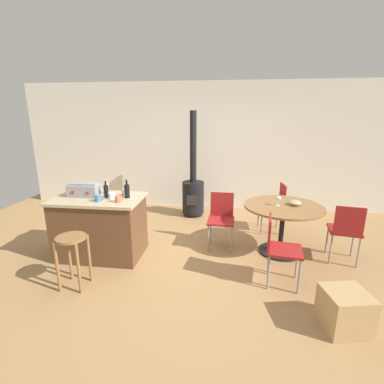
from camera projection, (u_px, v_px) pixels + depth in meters
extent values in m
plane|color=#A37A4C|center=(188.00, 258.00, 4.09)|extent=(8.80, 8.80, 0.00)
cube|color=silver|center=(204.00, 147.00, 6.12)|extent=(8.00, 0.10, 2.70)
cube|color=brown|center=(101.00, 228.00, 4.09)|extent=(1.18, 0.73, 0.84)
cube|color=tan|center=(98.00, 199.00, 3.97)|extent=(1.24, 0.79, 0.04)
cylinder|color=olive|center=(89.00, 258.00, 3.44)|extent=(0.04, 0.04, 0.62)
cylinder|color=olive|center=(70.00, 257.00, 3.47)|extent=(0.04, 0.04, 0.62)
cylinder|color=olive|center=(57.00, 268.00, 3.23)|extent=(0.04, 0.04, 0.62)
cylinder|color=olive|center=(79.00, 269.00, 3.20)|extent=(0.04, 0.04, 0.62)
cylinder|color=olive|center=(71.00, 238.00, 3.25)|extent=(0.34, 0.34, 0.03)
cylinder|color=black|center=(280.00, 251.00, 4.26)|extent=(0.62, 0.62, 0.02)
cylinder|color=black|center=(282.00, 230.00, 4.17)|extent=(0.07, 0.07, 0.71)
cylinder|color=olive|center=(284.00, 207.00, 4.08)|extent=(1.14, 1.14, 0.03)
cube|color=maroon|center=(221.00, 221.00, 4.29)|extent=(0.42, 0.42, 0.03)
cube|color=maroon|center=(222.00, 205.00, 4.42)|extent=(0.36, 0.04, 0.40)
cylinder|color=gray|center=(232.00, 231.00, 4.49)|extent=(0.02, 0.02, 0.43)
cylinder|color=gray|center=(211.00, 230.00, 4.54)|extent=(0.02, 0.02, 0.43)
cylinder|color=gray|center=(208.00, 239.00, 4.22)|extent=(0.02, 0.02, 0.43)
cylinder|color=gray|center=(231.00, 240.00, 4.16)|extent=(0.02, 0.02, 0.43)
cube|color=maroon|center=(285.00, 250.00, 3.35)|extent=(0.45, 0.45, 0.03)
cube|color=maroon|center=(269.00, 233.00, 3.34)|extent=(0.07, 0.36, 0.40)
cylinder|color=gray|center=(269.00, 259.00, 3.61)|extent=(0.02, 0.02, 0.43)
cylinder|color=gray|center=(268.00, 273.00, 3.29)|extent=(0.02, 0.02, 0.43)
cylinder|color=gray|center=(299.00, 277.00, 3.21)|extent=(0.02, 0.02, 0.43)
cylinder|color=gray|center=(297.00, 262.00, 3.52)|extent=(0.02, 0.02, 0.43)
cube|color=maroon|center=(344.00, 230.00, 3.91)|extent=(0.46, 0.46, 0.03)
cube|color=maroon|center=(349.00, 222.00, 3.68)|extent=(0.36, 0.09, 0.40)
cylinder|color=gray|center=(331.00, 249.00, 3.86)|extent=(0.02, 0.02, 0.44)
cylinder|color=gray|center=(358.00, 253.00, 3.76)|extent=(0.02, 0.02, 0.44)
cylinder|color=gray|center=(353.00, 242.00, 4.08)|extent=(0.02, 0.02, 0.44)
cylinder|color=gray|center=(327.00, 239.00, 4.18)|extent=(0.02, 0.02, 0.44)
cube|color=maroon|center=(271.00, 206.00, 4.94)|extent=(0.42, 0.42, 0.03)
cube|color=maroon|center=(283.00, 195.00, 4.87)|extent=(0.05, 0.36, 0.40)
cylinder|color=gray|center=(282.00, 223.00, 4.82)|extent=(0.02, 0.02, 0.45)
cylinder|color=gray|center=(277.00, 216.00, 5.15)|extent=(0.02, 0.02, 0.45)
cylinder|color=gray|center=(258.00, 215.00, 5.17)|extent=(0.02, 0.02, 0.45)
cylinder|color=gray|center=(262.00, 222.00, 4.85)|extent=(0.02, 0.02, 0.45)
cylinder|color=black|center=(193.00, 214.00, 5.85)|extent=(0.37, 0.37, 0.06)
cylinder|color=black|center=(193.00, 197.00, 5.76)|extent=(0.44, 0.44, 0.65)
cube|color=#2D2826|center=(192.00, 200.00, 5.55)|extent=(0.20, 0.02, 0.20)
cylinder|color=black|center=(193.00, 147.00, 5.49)|extent=(0.13, 0.13, 1.39)
cube|color=gray|center=(84.00, 190.00, 4.01)|extent=(0.43, 0.21, 0.17)
cube|color=gray|center=(83.00, 184.00, 3.98)|extent=(0.41, 0.13, 0.02)
cube|color=red|center=(73.00, 192.00, 3.91)|extent=(0.04, 0.01, 0.04)
cube|color=red|center=(87.00, 193.00, 3.89)|extent=(0.04, 0.01, 0.04)
cylinder|color=black|center=(106.00, 191.00, 3.97)|extent=(0.07, 0.07, 0.17)
cylinder|color=black|center=(106.00, 183.00, 3.94)|extent=(0.03, 0.03, 0.06)
cylinder|color=#B7B2AD|center=(107.00, 188.00, 4.16)|extent=(0.07, 0.07, 0.15)
cylinder|color=#B7B2AD|center=(106.00, 182.00, 4.13)|extent=(0.03, 0.03, 0.06)
cylinder|color=black|center=(127.00, 191.00, 3.93)|extent=(0.07, 0.07, 0.19)
cylinder|color=black|center=(127.00, 182.00, 3.90)|extent=(0.03, 0.03, 0.07)
cylinder|color=white|center=(112.00, 196.00, 3.89)|extent=(0.09, 0.09, 0.09)
torus|color=white|center=(115.00, 196.00, 3.88)|extent=(0.05, 0.01, 0.05)
cylinder|color=tan|center=(125.00, 193.00, 4.06)|extent=(0.08, 0.08, 0.08)
torus|color=tan|center=(128.00, 192.00, 4.05)|extent=(0.05, 0.01, 0.05)
cylinder|color=#DB6651|center=(118.00, 199.00, 3.74)|extent=(0.09, 0.09, 0.09)
torus|color=#DB6651|center=(122.00, 199.00, 3.73)|extent=(0.05, 0.01, 0.05)
cylinder|color=#4C7099|center=(98.00, 198.00, 3.77)|extent=(0.09, 0.09, 0.09)
torus|color=#4C7099|center=(102.00, 198.00, 3.76)|extent=(0.05, 0.01, 0.05)
cylinder|color=silver|center=(278.00, 205.00, 4.07)|extent=(0.06, 0.06, 0.00)
cylinder|color=silver|center=(278.00, 203.00, 4.06)|extent=(0.01, 0.01, 0.08)
ellipsoid|color=silver|center=(279.00, 198.00, 4.04)|extent=(0.07, 0.07, 0.06)
ellipsoid|color=tan|center=(295.00, 203.00, 4.09)|extent=(0.18, 0.18, 0.07)
cube|color=tan|center=(345.00, 310.00, 2.69)|extent=(0.46, 0.45, 0.39)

